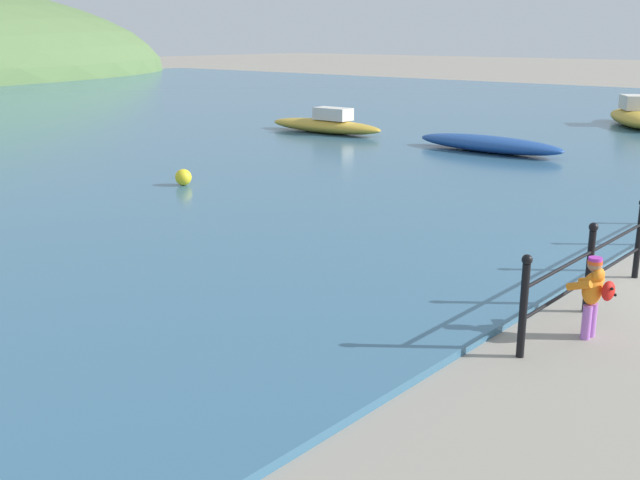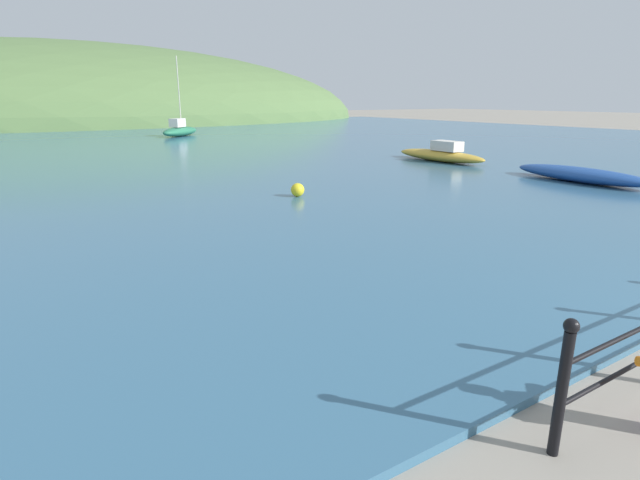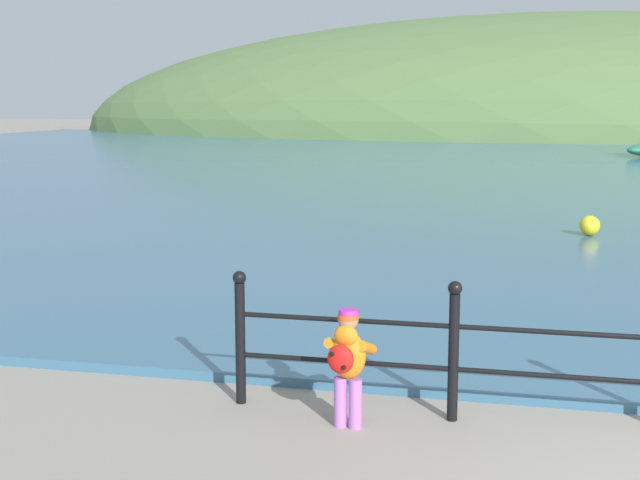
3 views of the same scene
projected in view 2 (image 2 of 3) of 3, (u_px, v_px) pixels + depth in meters
name	position (u px, v px, depth m)	size (l,w,h in m)	color
water	(143.00, 144.00, 30.98)	(80.00, 60.00, 0.10)	#386684
far_hillside	(67.00, 122.00, 60.81)	(79.27, 43.60, 18.54)	#567542
boat_far_right	(180.00, 130.00, 36.75)	(4.11, 4.06, 5.63)	#287551
boat_twin_mast	(441.00, 154.00, 22.21)	(1.39, 4.84, 0.91)	gold
boat_red_dinghy	(581.00, 175.00, 16.73)	(1.43, 4.83, 0.48)	#1E4793
mooring_buoy	(298.00, 190.00, 14.22)	(0.39, 0.39, 0.39)	yellow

